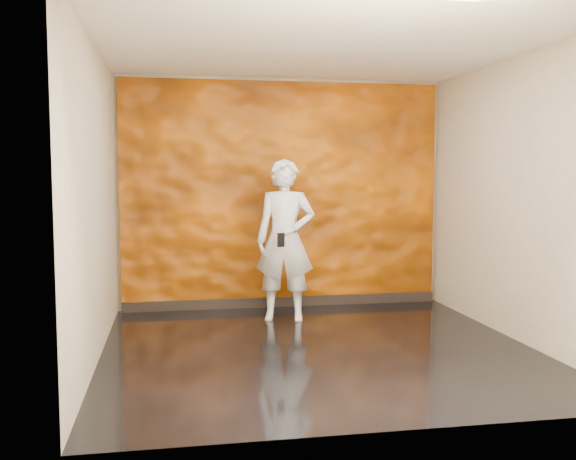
{
  "coord_description": "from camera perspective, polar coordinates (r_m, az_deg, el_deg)",
  "views": [
    {
      "loc": [
        -1.33,
        -5.8,
        1.65
      ],
      "look_at": [
        -0.16,
        0.69,
        1.06
      ],
      "focal_mm": 40.0,
      "sensor_mm": 36.0,
      "label": 1
    }
  ],
  "objects": [
    {
      "name": "phone",
      "position": [
        6.91,
        -0.64,
        -0.89
      ],
      "size": [
        0.08,
        0.04,
        0.15
      ],
      "primitive_type": "cube",
      "rotation": [
        0.0,
        0.0,
        0.26
      ],
      "color": "black",
      "rests_on": "man"
    },
    {
      "name": "man",
      "position": [
        7.17,
        -0.25,
        -0.9
      ],
      "size": [
        0.74,
        0.58,
        1.8
      ],
      "primitive_type": "imported",
      "rotation": [
        0.0,
        0.0,
        -0.25
      ],
      "color": "#ABB2BA",
      "rests_on": "ground"
    },
    {
      "name": "room",
      "position": [
        5.95,
        2.74,
        2.66
      ],
      "size": [
        4.02,
        4.02,
        2.81
      ],
      "color": "black",
      "rests_on": "ground"
    },
    {
      "name": "baseboard",
      "position": [
        7.99,
        -0.41,
        -6.39
      ],
      "size": [
        3.9,
        0.04,
        0.12
      ],
      "primitive_type": "cube",
      "color": "black",
      "rests_on": "ground"
    },
    {
      "name": "feature_wall",
      "position": [
        7.87,
        -0.47,
        3.12
      ],
      "size": [
        3.9,
        0.06,
        2.75
      ],
      "primitive_type": "cube",
      "color": "#D56101",
      "rests_on": "ground"
    }
  ]
}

